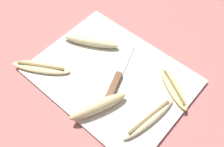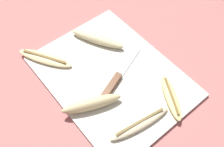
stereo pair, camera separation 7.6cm
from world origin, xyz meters
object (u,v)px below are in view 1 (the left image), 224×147
banana_soft_right (91,41)px  banana_golden_short (173,88)px  banana_pale_long (149,118)px  banana_mellow_near (98,106)px  banana_ripe_center (41,67)px  knife (116,80)px

banana_soft_right → banana_golden_short: (0.32, 0.03, -0.01)m
banana_soft_right → banana_golden_short: banana_soft_right is taller
banana_pale_long → banana_mellow_near: size_ratio=1.11×
banana_soft_right → banana_ripe_center: (-0.05, -0.18, -0.01)m
banana_ripe_center → banana_mellow_near: (0.24, 0.01, 0.01)m
banana_pale_long → banana_ripe_center: bearing=-167.0°
banana_golden_short → banana_mellow_near: (-0.13, -0.20, 0.01)m
knife → banana_ripe_center: 0.25m
knife → banana_golden_short: bearing=10.5°
banana_ripe_center → banana_pale_long: bearing=13.0°
banana_golden_short → banana_mellow_near: 0.24m
knife → banana_pale_long: bearing=-34.5°
banana_golden_short → knife: bearing=-149.0°
knife → banana_soft_right: banana_soft_right is taller
banana_pale_long → banana_soft_right: bearing=163.1°
banana_pale_long → banana_golden_short: bearing=90.8°
banana_soft_right → banana_ripe_center: size_ratio=1.01×
banana_golden_short → banana_pale_long: 0.13m
banana_soft_right → banana_pale_long: bearing=-16.9°
banana_golden_short → banana_mellow_near: banana_mellow_near is taller
banana_soft_right → banana_mellow_near: size_ratio=1.06×
banana_soft_right → banana_golden_short: 0.32m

